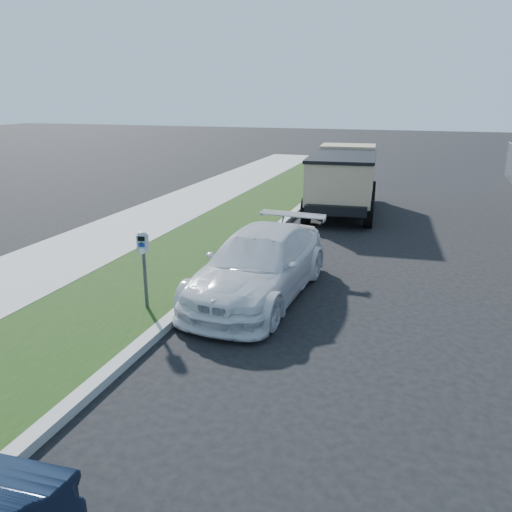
% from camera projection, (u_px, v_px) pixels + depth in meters
% --- Properties ---
extents(ground, '(120.00, 120.00, 0.00)m').
position_uv_depth(ground, '(310.00, 330.00, 9.28)').
color(ground, black).
rests_on(ground, ground).
extents(streetside, '(6.12, 50.00, 0.15)m').
position_uv_depth(streetside, '(114.00, 264.00, 12.73)').
color(streetside, gray).
rests_on(streetside, ground).
extents(parking_meter, '(0.24, 0.18, 1.54)m').
position_uv_depth(parking_meter, '(143.00, 253.00, 9.61)').
color(parking_meter, '#3F4247').
rests_on(parking_meter, ground).
extents(white_wagon, '(2.28, 4.99, 1.42)m').
position_uv_depth(white_wagon, '(259.00, 264.00, 10.69)').
color(white_wagon, silver).
rests_on(white_wagon, ground).
extents(dump_truck, '(2.74, 6.02, 2.30)m').
position_uv_depth(dump_truck, '(344.00, 177.00, 18.56)').
color(dump_truck, black).
rests_on(dump_truck, ground).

